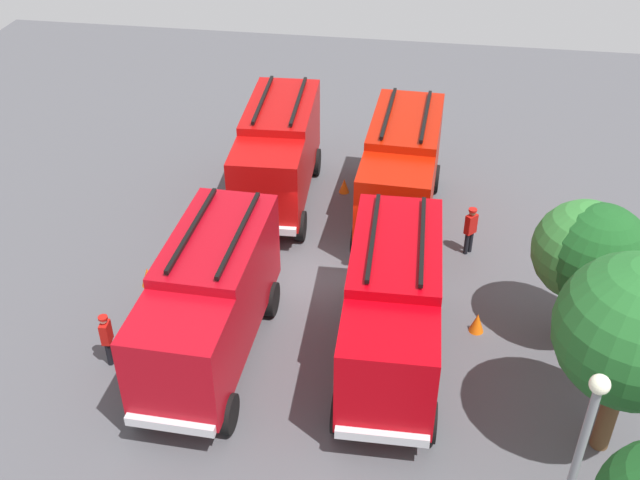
# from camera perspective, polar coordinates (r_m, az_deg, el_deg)

# --- Properties ---
(ground_plane) EXTENTS (47.30, 47.30, 0.00)m
(ground_plane) POSITION_cam_1_polar(r_m,az_deg,el_deg) (25.83, 0.00, -2.56)
(ground_plane) COLOR #4C4C51
(fire_truck_0) EXTENTS (7.31, 3.05, 3.88)m
(fire_truck_0) POSITION_cam_1_polar(r_m,az_deg,el_deg) (28.89, -3.24, 6.79)
(fire_truck_0) COLOR #AE0B0A
(fire_truck_0) RESTS_ON ground
(fire_truck_1) EXTENTS (7.25, 2.89, 3.88)m
(fire_truck_1) POSITION_cam_1_polar(r_m,az_deg,el_deg) (21.54, -8.44, -4.49)
(fire_truck_1) COLOR #AC0915
(fire_truck_1) RESTS_ON ground
(fire_truck_2) EXTENTS (7.28, 2.96, 3.88)m
(fire_truck_2) POSITION_cam_1_polar(r_m,az_deg,el_deg) (27.89, 6.23, 5.55)
(fire_truck_2) COLOR #B31505
(fire_truck_2) RESTS_ON ground
(fire_truck_3) EXTENTS (7.26, 2.90, 3.88)m
(fire_truck_3) POSITION_cam_1_polar(r_m,az_deg,el_deg) (21.14, 5.55, -5.11)
(fire_truck_3) COLOR #BB030B
(fire_truck_3) RESTS_ON ground
(firefighter_0) EXTENTS (0.47, 0.46, 1.83)m
(firefighter_0) POSITION_cam_1_polar(r_m,az_deg,el_deg) (26.79, 11.40, 0.89)
(firefighter_0) COLOR black
(firefighter_0) RESTS_ON ground
(firefighter_1) EXTENTS (0.48, 0.41, 1.75)m
(firefighter_1) POSITION_cam_1_polar(r_m,az_deg,el_deg) (26.00, -6.91, 0.09)
(firefighter_1) COLOR black
(firefighter_1) RESTS_ON ground
(firefighter_3) EXTENTS (0.44, 0.28, 1.73)m
(firefighter_3) POSITION_cam_1_polar(r_m,az_deg,el_deg) (22.73, -15.95, -7.12)
(firefighter_3) COLOR black
(firefighter_3) RESTS_ON ground
(firefighter_4) EXTENTS (0.41, 0.48, 1.65)m
(firefighter_4) POSITION_cam_1_polar(r_m,az_deg,el_deg) (32.39, 6.29, 7.41)
(firefighter_4) COLOR black
(firefighter_4) RESTS_ON ground
(tree_0) EXTENTS (2.98, 2.98, 4.62)m
(tree_0) POSITION_cam_1_polar(r_m,az_deg,el_deg) (22.84, 19.46, -0.80)
(tree_0) COLOR brown
(tree_0) RESTS_ON ground
(tree_1) EXTENTS (3.04, 3.04, 4.71)m
(tree_1) POSITION_cam_1_polar(r_m,az_deg,el_deg) (22.67, 20.32, -1.13)
(tree_1) COLOR brown
(tree_1) RESTS_ON ground
(tree_2) EXTENTS (3.78, 3.78, 5.85)m
(tree_2) POSITION_cam_1_polar(r_m,az_deg,el_deg) (19.03, 22.84, -6.47)
(tree_2) COLOR brown
(tree_2) RESTS_ON ground
(traffic_cone_0) EXTENTS (0.47, 0.47, 0.67)m
(traffic_cone_0) POSITION_cam_1_polar(r_m,az_deg,el_deg) (23.82, 11.90, -6.18)
(traffic_cone_0) COLOR #F2600C
(traffic_cone_0) RESTS_ON ground
(traffic_cone_1) EXTENTS (0.42, 0.42, 0.60)m
(traffic_cone_1) POSITION_cam_1_polar(r_m,az_deg,el_deg) (30.24, 1.85, 4.17)
(traffic_cone_1) COLOR #F2600C
(traffic_cone_1) RESTS_ON ground
(traffic_cone_2) EXTENTS (0.48, 0.48, 0.69)m
(traffic_cone_2) POSITION_cam_1_polar(r_m,az_deg,el_deg) (25.77, -12.99, -2.74)
(traffic_cone_2) COLOR #F2600C
(traffic_cone_2) RESTS_ON ground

